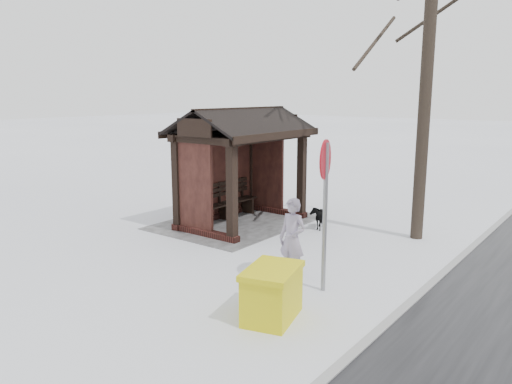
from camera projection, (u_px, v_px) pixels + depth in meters
The scene contains 8 objects.
ground at pixel (243, 223), 13.43m from camera, with size 120.00×120.00×0.00m, color white.
kerb at pixel (453, 265), 10.15m from camera, with size 120.00×0.15×0.06m, color gray.
trampled_patch at pixel (237, 222), 13.54m from camera, with size 4.20×3.20×0.02m, color gray.
bus_shelter at pixel (238, 143), 13.10m from camera, with size 3.60×2.40×3.09m.
pedestrian at pixel (292, 239), 9.31m from camera, with size 0.56×0.37×1.54m, color #9A8EA7.
dog at pixel (318, 217), 12.89m from camera, with size 0.34×0.74×0.63m, color black.
grit_bin at pixel (272, 293), 7.68m from camera, with size 1.23×1.00×0.83m.
road_sign at pixel (325, 185), 8.51m from camera, with size 0.67×0.21×2.68m.
Camera 1 is at (10.12, 8.18, 3.44)m, focal length 35.00 mm.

